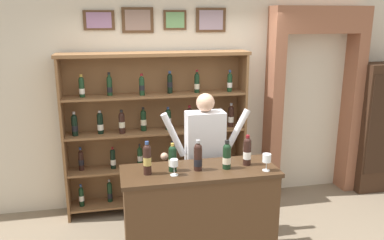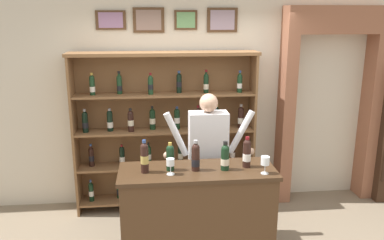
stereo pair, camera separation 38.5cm
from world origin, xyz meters
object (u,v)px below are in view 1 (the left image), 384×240
Objects in this scene: tasting_bottle_bianco at (198,157)px; wine_glass_left at (267,159)px; tasting_counter at (199,218)px; tasting_bottle_prosecco at (173,158)px; shopkeeper at (205,151)px; tasting_bottle_riserva at (247,151)px; side_cabinet at (383,127)px; tasting_bottle_vin_santo at (147,159)px; tasting_bottle_chianti at (227,156)px; wine_shelf at (156,128)px; wine_glass_right at (174,164)px.

tasting_bottle_bianco is 0.65m from wine_glass_left.
tasting_bottle_prosecco is (-0.26, 0.01, 0.64)m from tasting_counter.
tasting_bottle_bianco reaches higher than tasting_bottle_prosecco.
tasting_counter is 0.75m from shopkeeper.
tasting_bottle_riserva is at bearing 125.39° from wine_glass_left.
tasting_counter is 5.45× the size of tasting_bottle_prosecco.
side_cabinet reaches higher than tasting_bottle_prosecco.
side_cabinet is 10.89× the size of wine_glass_left.
tasting_bottle_bianco is (-0.02, -0.02, 0.65)m from tasting_counter.
shopkeeper reaches higher than tasting_bottle_riserva.
wine_glass_left is at bearing -14.91° from tasting_counter.
tasting_bottle_vin_santo is 0.24m from tasting_bottle_prosecco.
side_cabinet is at bearing 25.72° from tasting_bottle_chianti.
wine_shelf is 14.89× the size of wine_glass_right.
tasting_bottle_prosecco reaches higher than wine_glass_right.
tasting_counter is at bearing -156.76° from side_cabinet.
tasting_bottle_chianti reaches higher than tasting_counter.
tasting_bottle_prosecco is at bearing -179.53° from tasting_bottle_riserva.
tasting_bottle_prosecco reaches higher than wine_glass_left.
wine_shelf is at bearing 89.93° from wine_glass_right.
tasting_bottle_prosecco is 0.92× the size of tasting_bottle_bianco.
shopkeeper is at bearing 70.70° from tasting_counter.
wine_glass_left is (0.44, -0.67, 0.12)m from shopkeeper.
side_cabinet is 6.44× the size of tasting_bottle_chianti.
wine_glass_right is at bearing -160.49° from tasting_counter.
wine_glass_left reaches higher than wine_glass_right.
tasting_bottle_prosecco is at bearing 175.17° from tasting_bottle_chianti.
side_cabinet is 6.62× the size of tasting_bottle_prosecco.
tasting_counter is at bearing -78.88° from wine_shelf.
tasting_bottle_vin_santo is 1.12m from wine_glass_left.
wine_glass_left is at bearing -54.61° from tasting_bottle_riserva.
wine_shelf is at bearing 79.88° from tasting_bottle_vin_santo.
wine_glass_left is (-2.38, -1.45, 0.23)m from side_cabinet.
tasting_bottle_prosecco is 0.97× the size of tasting_bottle_chianti.
tasting_bottle_chianti is at bearing 6.77° from wine_glass_right.
shopkeeper is 0.75m from wine_glass_right.
tasting_bottle_riserva is at bearing -153.23° from side_cabinet.
tasting_bottle_prosecco is (-3.25, -1.27, 0.24)m from side_cabinet.
tasting_bottle_bianco reaches higher than tasting_bottle_chianti.
wine_shelf is at bearing 119.69° from tasting_bottle_riserva.
wine_glass_left is at bearing -7.56° from tasting_bottle_vin_santo.
tasting_bottle_prosecco is at bearing 173.13° from tasting_bottle_bianco.
tasting_bottle_riserva is at bearing 2.03° from tasting_bottle_vin_santo.
side_cabinet is 6.09× the size of tasting_bottle_bianco.
tasting_counter is at bearing 19.51° from wine_glass_right.
wine_shelf reaches higher than shopkeeper.
tasting_bottle_riserva is at bearing 0.47° from tasting_bottle_prosecco.
tasting_bottle_chianti is 1.84× the size of wine_glass_right.
wine_glass_right is (0.24, -0.08, -0.04)m from tasting_bottle_vin_santo.
tasting_bottle_vin_santo is at bearing -100.12° from wine_shelf.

